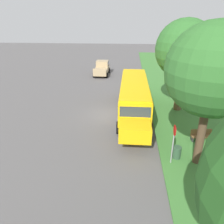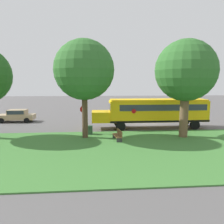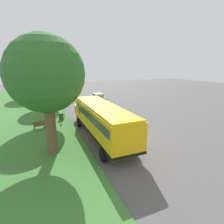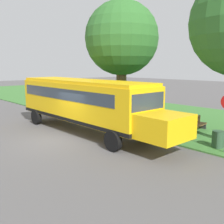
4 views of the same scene
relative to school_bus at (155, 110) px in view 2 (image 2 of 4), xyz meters
The scene contains 9 objects.
ground_plane 3.02m from the school_bus, 11.80° to the left, with size 120.00×120.00×0.00m, color #565454.
grass_verge 7.96m from the school_bus, behind, with size 12.00×80.00×0.08m, color #3D7533.
school_bus is the anchor object (origin of this frame).
car_tan_nearest 17.17m from the school_bus, 72.74° to the left, with size 2.02×4.40×1.56m.
oak_tree_beside_bus 5.99m from the school_bus, 162.32° to the right, with size 5.35×5.35×8.65m.
oak_tree_roadside_mid 9.37m from the school_bus, 118.55° to the left, with size 5.21×5.21×8.62m.
stop_sign 7.96m from the school_bus, 106.93° to the left, with size 0.08×0.68×2.74m.
park_bench 6.99m from the school_bus, 137.66° to the left, with size 1.65×0.71×0.92m.
trash_bin 7.72m from the school_bus, 111.36° to the left, with size 0.56×0.56×0.90m, color #2D4C33.
Camera 2 is at (-25.36, 6.10, 4.85)m, focal length 35.00 mm.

